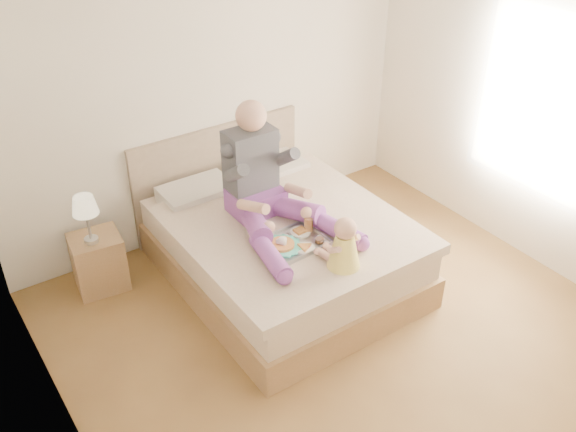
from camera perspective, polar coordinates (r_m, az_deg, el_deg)
room at (r=4.10m, az=8.19°, el=4.53°), size 4.02×4.22×2.71m
bed at (r=5.41m, az=-0.97°, el=-2.34°), size 1.70×2.18×1.00m
nightstand at (r=5.53m, az=-16.47°, el=-3.95°), size 0.44×0.40×0.49m
lamp at (r=5.18m, az=-17.61°, el=0.69°), size 0.21×0.21×0.42m
adult at (r=5.03m, az=-2.04°, el=2.54°), size 0.83×1.17×0.98m
tray at (r=4.86m, az=0.39°, el=-2.19°), size 0.50×0.40×0.14m
baby at (r=4.59m, az=4.93°, el=-2.71°), size 0.26×0.36×0.40m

